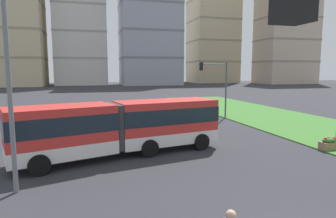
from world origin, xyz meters
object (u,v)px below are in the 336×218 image
object	(u,v)px
apartment_tower_west	(6,4)
apartment_tower_east	(286,31)
traffic_light_far_right	(217,80)
apartment_tower_eastcentre	(213,22)
flower_planter_3	(329,143)
car_silver_hatch	(85,119)
articulated_bus	(122,126)
apartment_tower_westcentre	(80,10)
streetlight_left	(8,66)
apartment_tower_centre	(150,20)
traffic_light_near_left	(0,164)

from	to	relation	value
apartment_tower_west	apartment_tower_east	bearing A→B (deg)	-2.38
traffic_light_far_right	apartment_tower_west	world-z (taller)	apartment_tower_west
apartment_tower_eastcentre	flower_planter_3	bearing A→B (deg)	-110.00
car_silver_hatch	apartment_tower_east	bearing A→B (deg)	45.06
car_silver_hatch	traffic_light_far_right	xyz separation A→B (m)	(12.91, 2.08, 3.11)
articulated_bus	apartment_tower_westcentre	xyz separation A→B (m)	(-4.09, 96.81, 25.22)
streetlight_left	apartment_tower_centre	size ratio (longest dim) A/B	0.20
apartment_tower_west	streetlight_left	bearing A→B (deg)	-77.01
articulated_bus	traffic_light_near_left	xyz separation A→B (m)	(-2.31, -14.13, 2.44)
flower_planter_3	apartment_tower_eastcentre	world-z (taller)	apartment_tower_eastcentre
traffic_light_far_right	flower_planter_3	bearing A→B (deg)	-83.89
flower_planter_3	apartment_tower_westcentre	bearing A→B (deg)	99.32
apartment_tower_eastcentre	apartment_tower_west	bearing A→B (deg)	-169.85
car_silver_hatch	streetlight_left	bearing A→B (deg)	-100.77
traffic_light_far_right	apartment_tower_eastcentre	xyz separation A→B (m)	(39.62, 91.87, 21.85)
traffic_light_far_right	apartment_tower_westcentre	distance (m)	90.20
traffic_light_near_left	streetlight_left	size ratio (longest dim) A/B	0.66
car_silver_hatch	traffic_light_far_right	world-z (taller)	traffic_light_far_right
traffic_light_near_left	apartment_tower_westcentre	distance (m)	113.27
apartment_tower_westcentre	apartment_tower_centre	bearing A→B (deg)	-21.14
apartment_tower_eastcentre	apartment_tower_east	size ratio (longest dim) A/B	1.25
apartment_tower_west	car_silver_hatch	bearing A→B (deg)	-73.38
apartment_tower_centre	apartment_tower_eastcentre	bearing A→B (deg)	26.17
car_silver_hatch	streetlight_left	distance (m)	13.82
apartment_tower_west	apartment_tower_east	world-z (taller)	apartment_tower_west
apartment_tower_eastcentre	apartment_tower_westcentre	bearing A→B (deg)	-173.79
apartment_tower_eastcentre	articulated_bus	bearing A→B (deg)	-116.12
traffic_light_near_left	articulated_bus	bearing A→B (deg)	80.73
apartment_tower_west	apartment_tower_eastcentre	bearing A→B (deg)	10.15
apartment_tower_west	traffic_light_far_right	bearing A→B (deg)	-64.75
apartment_tower_westcentre	car_silver_hatch	bearing A→B (deg)	-88.73
car_silver_hatch	apartment_tower_westcentre	bearing A→B (deg)	91.27
traffic_light_near_left	apartment_tower_west	xyz separation A→B (m)	(-23.80, 103.18, 21.86)
flower_planter_3	apartment_tower_westcentre	size ratio (longest dim) A/B	0.02
articulated_bus	apartment_tower_eastcentre	bearing A→B (deg)	63.88
apartment_tower_westcentre	articulated_bus	bearing A→B (deg)	-87.58
flower_planter_3	apartment_tower_east	world-z (taller)	apartment_tower_east
apartment_tower_westcentre	flower_planter_3	bearing A→B (deg)	-80.68
traffic_light_near_left	apartment_tower_east	world-z (taller)	apartment_tower_east
streetlight_left	apartment_tower_west	world-z (taller)	apartment_tower_west
apartment_tower_west	apartment_tower_eastcentre	world-z (taller)	apartment_tower_west
car_silver_hatch	apartment_tower_westcentre	size ratio (longest dim) A/B	0.08
car_silver_hatch	apartment_tower_west	distance (m)	87.47
traffic_light_near_left	apartment_tower_west	bearing A→B (deg)	102.99
streetlight_left	traffic_light_far_right	bearing A→B (deg)	44.34
traffic_light_near_left	traffic_light_far_right	xyz separation A→B (m)	(13.07, 25.00, -0.23)
flower_planter_3	apartment_tower_west	distance (m)	102.24
traffic_light_far_right	apartment_tower_centre	world-z (taller)	apartment_tower_centre
articulated_bus	car_silver_hatch	xyz separation A→B (m)	(-2.14, 8.79, -0.90)
traffic_light_far_right	apartment_tower_centre	xyz separation A→B (m)	(8.88, 76.77, 18.90)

